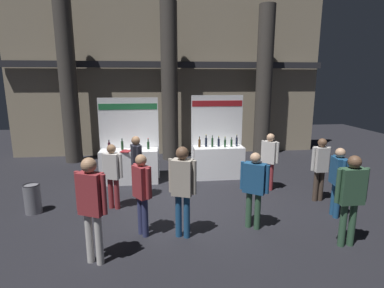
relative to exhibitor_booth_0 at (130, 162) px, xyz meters
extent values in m
plane|color=black|center=(1.34, -1.70, -0.62)|extent=(25.04, 25.04, 0.00)
cube|color=gray|center=(1.34, 3.60, 2.68)|extent=(12.52, 0.25, 6.61)
cube|color=#2D2D33|center=(1.34, 3.30, 3.01)|extent=(12.52, 0.20, 0.24)
cylinder|color=#423D38|center=(-2.33, 2.63, 2.28)|extent=(0.62, 0.62, 5.80)
cylinder|color=#423D38|center=(1.34, 2.63, 2.28)|extent=(0.62, 0.62, 5.80)
cylinder|color=#423D38|center=(5.01, 2.63, 2.28)|extent=(0.62, 0.62, 5.80)
cube|color=white|center=(0.00, -0.05, -0.12)|extent=(1.70, 0.60, 1.01)
cube|color=white|center=(0.00, 0.29, 0.64)|extent=(1.78, 0.04, 2.53)
cube|color=#1E6638|center=(0.00, 0.27, 1.64)|extent=(1.73, 0.01, 0.18)
cylinder|color=black|center=(-0.57, -0.01, 0.50)|extent=(0.07, 0.07, 0.23)
cylinder|color=black|center=(-0.57, -0.01, 0.64)|extent=(0.03, 0.03, 0.07)
cylinder|color=black|center=(-0.57, -0.01, 0.68)|extent=(0.03, 0.03, 0.02)
cylinder|color=#19381E|center=(-0.19, 0.01, 0.51)|extent=(0.07, 0.07, 0.26)
cylinder|color=#19381E|center=(-0.19, 0.01, 0.67)|extent=(0.03, 0.03, 0.07)
cylinder|color=black|center=(-0.19, 0.01, 0.72)|extent=(0.03, 0.03, 0.02)
cylinder|color=black|center=(0.18, -0.02, 0.50)|extent=(0.07, 0.07, 0.24)
cylinder|color=black|center=(0.18, -0.02, 0.66)|extent=(0.03, 0.03, 0.09)
cylinder|color=red|center=(0.18, -0.02, 0.72)|extent=(0.03, 0.03, 0.02)
cylinder|color=#19381E|center=(0.57, 0.02, 0.49)|extent=(0.07, 0.07, 0.22)
cylinder|color=#19381E|center=(0.57, 0.02, 0.65)|extent=(0.03, 0.03, 0.08)
cylinder|color=red|center=(0.57, 0.02, 0.70)|extent=(0.03, 0.03, 0.02)
cube|color=maroon|center=(-0.07, -0.23, 0.39)|extent=(0.33, 0.37, 0.02)
cube|color=white|center=(2.74, 0.11, -0.12)|extent=(1.56, 0.60, 1.00)
cube|color=white|center=(2.74, 0.45, 0.67)|extent=(1.64, 0.04, 2.58)
cube|color=maroon|center=(2.74, 0.43, 1.70)|extent=(1.59, 0.01, 0.18)
cylinder|color=#472D14|center=(2.14, 0.15, 0.49)|extent=(0.07, 0.07, 0.24)
cylinder|color=#472D14|center=(2.14, 0.15, 0.65)|extent=(0.03, 0.03, 0.08)
cylinder|color=black|center=(2.14, 0.15, 0.70)|extent=(0.03, 0.03, 0.02)
cylinder|color=black|center=(2.36, 0.19, 0.51)|extent=(0.07, 0.07, 0.28)
cylinder|color=black|center=(2.36, 0.19, 0.70)|extent=(0.03, 0.03, 0.09)
cylinder|color=gold|center=(2.36, 0.19, 0.75)|extent=(0.03, 0.03, 0.02)
cylinder|color=#19381E|center=(2.55, 0.13, 0.51)|extent=(0.06, 0.06, 0.28)
cylinder|color=#19381E|center=(2.55, 0.13, 0.69)|extent=(0.03, 0.03, 0.07)
cylinder|color=black|center=(2.55, 0.13, 0.73)|extent=(0.03, 0.03, 0.02)
cylinder|color=black|center=(2.76, 0.18, 0.50)|extent=(0.07, 0.07, 0.24)
cylinder|color=black|center=(2.76, 0.18, 0.65)|extent=(0.03, 0.03, 0.06)
cylinder|color=gold|center=(2.76, 0.18, 0.69)|extent=(0.03, 0.03, 0.02)
cylinder|color=#19381E|center=(2.94, 0.08, 0.49)|extent=(0.06, 0.06, 0.23)
cylinder|color=#19381E|center=(2.94, 0.08, 0.64)|extent=(0.03, 0.03, 0.07)
cylinder|color=gold|center=(2.94, 0.08, 0.69)|extent=(0.03, 0.03, 0.02)
cylinder|color=#19381E|center=(3.15, 0.12, 0.48)|extent=(0.07, 0.07, 0.22)
cylinder|color=#19381E|center=(3.15, 0.12, 0.63)|extent=(0.03, 0.03, 0.06)
cylinder|color=black|center=(3.15, 0.12, 0.66)|extent=(0.03, 0.03, 0.02)
cylinder|color=black|center=(3.33, 0.15, 0.51)|extent=(0.06, 0.06, 0.28)
cylinder|color=black|center=(3.33, 0.15, 0.69)|extent=(0.03, 0.03, 0.08)
cylinder|color=gold|center=(3.33, 0.15, 0.73)|extent=(0.03, 0.03, 0.02)
cylinder|color=slate|center=(-2.05, -1.96, -0.29)|extent=(0.37, 0.37, 0.67)
torus|color=black|center=(-2.05, -1.96, 0.06)|extent=(0.36, 0.36, 0.02)
cylinder|color=#33563D|center=(4.24, -4.11, -0.20)|extent=(0.12, 0.12, 0.84)
cylinder|color=#33563D|center=(4.42, -4.11, -0.20)|extent=(0.12, 0.12, 0.84)
cube|color=#33563D|center=(4.33, -4.11, 0.55)|extent=(0.45, 0.22, 0.66)
sphere|color=brown|center=(4.33, -4.11, 1.00)|extent=(0.23, 0.23, 0.23)
cylinder|color=#33563D|center=(4.06, -4.11, 0.56)|extent=(0.08, 0.08, 0.63)
cylinder|color=#33563D|center=(4.60, -4.11, 0.56)|extent=(0.08, 0.08, 0.63)
cylinder|color=navy|center=(4.84, -2.82, -0.24)|extent=(0.12, 0.12, 0.77)
cylinder|color=navy|center=(4.82, -3.00, -0.24)|extent=(0.12, 0.12, 0.77)
cube|color=navy|center=(4.83, -2.91, 0.45)|extent=(0.28, 0.41, 0.61)
sphere|color=tan|center=(4.83, -2.91, 0.86)|extent=(0.21, 0.21, 0.21)
cylinder|color=navy|center=(4.86, -2.67, 0.46)|extent=(0.08, 0.08, 0.58)
cylinder|color=navy|center=(4.80, -3.15, 0.46)|extent=(0.08, 0.08, 0.58)
cylinder|color=maroon|center=(0.29, -1.27, -0.22)|extent=(0.12, 0.12, 0.80)
cylinder|color=maroon|center=(0.33, -1.41, -0.22)|extent=(0.12, 0.12, 0.80)
cube|color=#23232D|center=(0.31, -1.34, 0.49)|extent=(0.30, 0.35, 0.63)
sphere|color=#8C6647|center=(0.31, -1.34, 0.92)|extent=(0.22, 0.22, 0.22)
cylinder|color=#23232D|center=(0.26, -1.16, 0.51)|extent=(0.08, 0.08, 0.60)
cylinder|color=#23232D|center=(0.37, -1.53, 0.51)|extent=(0.08, 0.08, 0.60)
cylinder|color=silver|center=(-0.30, -4.11, -0.18)|extent=(0.12, 0.12, 0.89)
cylinder|color=silver|center=(-0.13, -4.19, -0.18)|extent=(0.12, 0.12, 0.89)
cube|color=maroon|center=(-0.21, -4.15, 0.62)|extent=(0.46, 0.36, 0.70)
sphere|color=tan|center=(-0.21, -4.15, 1.10)|extent=(0.24, 0.24, 0.24)
cylinder|color=maroon|center=(-0.44, -4.04, 0.64)|extent=(0.08, 0.08, 0.67)
cylinder|color=maroon|center=(0.01, -4.26, 0.64)|extent=(0.08, 0.08, 0.67)
cylinder|color=navy|center=(1.25, -3.42, -0.18)|extent=(0.12, 0.12, 0.88)
cylinder|color=navy|center=(1.40, -3.48, -0.18)|extent=(0.12, 0.12, 0.88)
cube|color=#ADA393|center=(1.33, -3.45, 0.61)|extent=(0.45, 0.38, 0.70)
sphere|color=brown|center=(1.33, -3.45, 1.08)|extent=(0.24, 0.24, 0.24)
cylinder|color=#ADA393|center=(1.11, -3.36, 0.62)|extent=(0.08, 0.08, 0.66)
cylinder|color=#ADA393|center=(1.54, -3.54, 0.62)|extent=(0.08, 0.08, 0.66)
cylinder|color=#47382D|center=(4.99, -2.01, -0.23)|extent=(0.12, 0.12, 0.79)
cylinder|color=#47382D|center=(4.85, -2.02, -0.23)|extent=(0.12, 0.12, 0.79)
cube|color=silver|center=(4.92, -2.02, 0.47)|extent=(0.32, 0.25, 0.62)
sphere|color=brown|center=(4.92, -2.02, 0.90)|extent=(0.22, 0.22, 0.22)
cylinder|color=silver|center=(5.12, -2.01, 0.49)|extent=(0.08, 0.08, 0.59)
cylinder|color=silver|center=(4.71, -2.02, 0.49)|extent=(0.08, 0.08, 0.59)
cylinder|color=#33563D|center=(2.73, -3.19, -0.23)|extent=(0.12, 0.12, 0.78)
cylinder|color=#33563D|center=(2.89, -3.30, -0.23)|extent=(0.12, 0.12, 0.78)
cube|color=navy|center=(2.81, -3.25, 0.47)|extent=(0.48, 0.43, 0.62)
sphere|color=tan|center=(2.81, -3.25, 0.89)|extent=(0.22, 0.22, 0.22)
cylinder|color=navy|center=(2.60, -3.09, 0.48)|extent=(0.08, 0.08, 0.59)
cylinder|color=navy|center=(3.02, -3.40, 0.48)|extent=(0.08, 0.08, 0.59)
cylinder|color=navy|center=(0.50, -3.22, -0.22)|extent=(0.12, 0.12, 0.80)
cylinder|color=navy|center=(0.59, -3.35, -0.22)|extent=(0.12, 0.12, 0.80)
cube|color=maroon|center=(0.55, -3.29, 0.49)|extent=(0.39, 0.42, 0.63)
sphere|color=tan|center=(0.55, -3.29, 0.93)|extent=(0.22, 0.22, 0.22)
cylinder|color=maroon|center=(0.42, -3.11, 0.51)|extent=(0.08, 0.08, 0.60)
cylinder|color=maroon|center=(0.68, -3.47, 0.51)|extent=(0.08, 0.08, 0.60)
cylinder|color=maroon|center=(3.99, -1.15, -0.23)|extent=(0.12, 0.12, 0.78)
cylinder|color=maroon|center=(3.89, -1.06, -0.23)|extent=(0.12, 0.12, 0.78)
cube|color=silver|center=(3.94, -1.10, 0.46)|extent=(0.39, 0.38, 0.62)
sphere|color=tan|center=(3.94, -1.10, 0.88)|extent=(0.21, 0.21, 0.21)
cylinder|color=silver|center=(4.10, -1.24, 0.48)|extent=(0.08, 0.08, 0.58)
cylinder|color=silver|center=(3.78, -0.96, 0.48)|extent=(0.08, 0.08, 0.58)
cylinder|color=maroon|center=(-0.13, -1.95, -0.24)|extent=(0.12, 0.12, 0.76)
cylinder|color=maroon|center=(-0.28, -1.89, -0.24)|extent=(0.12, 0.12, 0.76)
cube|color=silver|center=(-0.21, -1.92, 0.44)|extent=(0.42, 0.35, 0.60)
sphere|color=#8C6647|center=(-0.21, -1.92, 0.85)|extent=(0.21, 0.21, 0.21)
cylinder|color=silver|center=(0.00, -2.01, 0.46)|extent=(0.08, 0.08, 0.57)
cylinder|color=silver|center=(-0.41, -1.84, 0.46)|extent=(0.08, 0.08, 0.57)
camera|label=1|loc=(0.90, -8.86, 2.41)|focal=28.02mm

